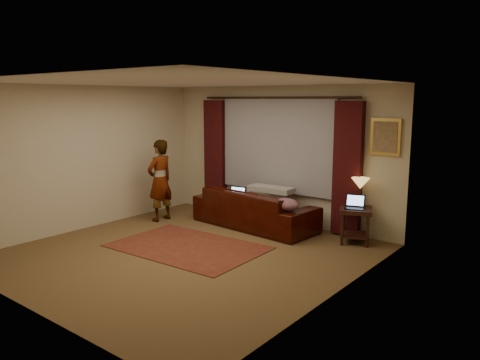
% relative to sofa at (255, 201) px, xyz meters
% --- Properties ---
extents(floor, '(5.00, 5.00, 0.01)m').
position_rel_sofa_xyz_m(floor, '(0.09, -1.88, -0.49)').
color(floor, brown).
rests_on(floor, ground).
extents(ceiling, '(5.00, 5.00, 0.02)m').
position_rel_sofa_xyz_m(ceiling, '(0.09, -1.88, 2.12)').
color(ceiling, silver).
rests_on(ceiling, ground).
extents(wall_back, '(5.00, 0.02, 2.60)m').
position_rel_sofa_xyz_m(wall_back, '(0.09, 0.62, 0.82)').
color(wall_back, beige).
rests_on(wall_back, ground).
extents(wall_front, '(5.00, 0.02, 2.60)m').
position_rel_sofa_xyz_m(wall_front, '(0.09, -4.38, 0.82)').
color(wall_front, beige).
rests_on(wall_front, ground).
extents(wall_left, '(0.02, 5.00, 2.60)m').
position_rel_sofa_xyz_m(wall_left, '(-2.41, -1.88, 0.82)').
color(wall_left, beige).
rests_on(wall_left, ground).
extents(wall_right, '(0.02, 5.00, 2.60)m').
position_rel_sofa_xyz_m(wall_right, '(2.59, -1.88, 0.82)').
color(wall_right, beige).
rests_on(wall_right, ground).
extents(sheer_curtain, '(2.50, 0.05, 1.80)m').
position_rel_sofa_xyz_m(sheer_curtain, '(0.09, 0.56, 1.02)').
color(sheer_curtain, '#929199').
rests_on(sheer_curtain, wall_back).
extents(drape_left, '(0.50, 0.14, 2.30)m').
position_rel_sofa_xyz_m(drape_left, '(-1.41, 0.51, 0.70)').
color(drape_left, '#350B0C').
rests_on(drape_left, floor).
extents(drape_right, '(0.50, 0.14, 2.30)m').
position_rel_sofa_xyz_m(drape_right, '(1.59, 0.51, 0.70)').
color(drape_right, '#350B0C').
rests_on(drape_right, floor).
extents(curtain_rod, '(0.04, 0.04, 3.40)m').
position_rel_sofa_xyz_m(curtain_rod, '(0.09, 0.51, 1.90)').
color(curtain_rod, '#301F12').
rests_on(curtain_rod, wall_back).
extents(picture_frame, '(0.50, 0.04, 0.60)m').
position_rel_sofa_xyz_m(picture_frame, '(2.19, 0.59, 1.27)').
color(picture_frame, gold).
rests_on(picture_frame, wall_back).
extents(sofa, '(2.48, 1.24, 0.97)m').
position_rel_sofa_xyz_m(sofa, '(0.00, 0.00, 0.00)').
color(sofa, black).
rests_on(sofa, floor).
extents(throw_blanket, '(0.87, 0.39, 0.10)m').
position_rel_sofa_xyz_m(throw_blanket, '(0.23, 0.20, 0.49)').
color(throw_blanket, '#9D9B95').
rests_on(throw_blanket, sofa).
extents(clothing_pile, '(0.51, 0.41, 0.20)m').
position_rel_sofa_xyz_m(clothing_pile, '(0.85, -0.26, 0.10)').
color(clothing_pile, '#794D5A').
rests_on(clothing_pile, sofa).
extents(laptop_sofa, '(0.38, 0.40, 0.23)m').
position_rel_sofa_xyz_m(laptop_sofa, '(-0.36, -0.13, 0.12)').
color(laptop_sofa, black).
rests_on(laptop_sofa, sofa).
extents(area_rug, '(2.45, 1.68, 0.01)m').
position_rel_sofa_xyz_m(area_rug, '(-0.12, -1.65, -0.48)').
color(area_rug, maroon).
rests_on(area_rug, floor).
extents(end_table, '(0.67, 0.67, 0.59)m').
position_rel_sofa_xyz_m(end_table, '(1.90, 0.23, -0.19)').
color(end_table, black).
rests_on(end_table, floor).
extents(tiffany_lamp, '(0.40, 0.40, 0.48)m').
position_rel_sofa_xyz_m(tiffany_lamp, '(1.90, 0.37, 0.35)').
color(tiffany_lamp, olive).
rests_on(tiffany_lamp, end_table).
extents(laptop_table, '(0.39, 0.41, 0.22)m').
position_rel_sofa_xyz_m(laptop_table, '(1.90, 0.17, 0.22)').
color(laptop_table, black).
rests_on(laptop_table, end_table).
extents(person, '(0.47, 0.47, 1.59)m').
position_rel_sofa_xyz_m(person, '(-1.73, -0.75, 0.31)').
color(person, '#9D9B95').
rests_on(person, floor).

